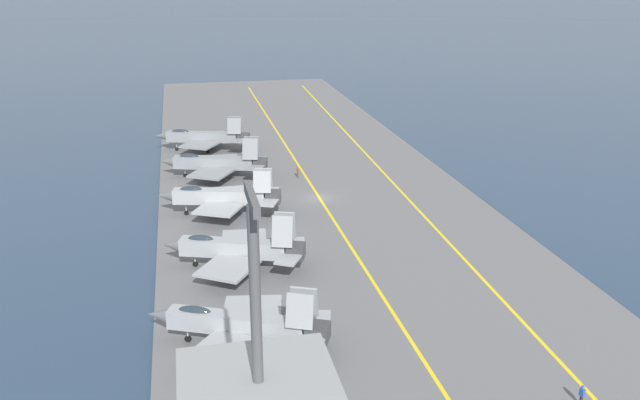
{
  "coord_description": "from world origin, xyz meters",
  "views": [
    {
      "loc": [
        -89.04,
        18.64,
        31.91
      ],
      "look_at": [
        -7.99,
        1.57,
        2.9
      ],
      "focal_mm": 38.0,
      "sensor_mm": 36.0,
      "label": 1
    }
  ],
  "objects_px": {
    "parked_jet_third": "(221,196)",
    "parked_jet_fifth": "(204,137)",
    "parked_jet_nearest": "(240,324)",
    "crew_brown_vest": "(298,171)",
    "parked_jet_second": "(236,248)",
    "parked_jet_fourth": "(216,163)",
    "crew_blue_vest": "(582,394)"
  },
  "relations": [
    {
      "from": "parked_jet_third",
      "to": "parked_jet_fifth",
      "type": "distance_m",
      "value": 33.26
    },
    {
      "from": "parked_jet_third",
      "to": "parked_jet_fifth",
      "type": "bearing_deg",
      "value": 1.26
    },
    {
      "from": "parked_jet_third",
      "to": "parked_jet_nearest",
      "type": "bearing_deg",
      "value": 178.69
    },
    {
      "from": "parked_jet_third",
      "to": "crew_brown_vest",
      "type": "relative_size",
      "value": 9.0
    },
    {
      "from": "parked_jet_second",
      "to": "parked_jet_fourth",
      "type": "distance_m",
      "value": 33.94
    },
    {
      "from": "parked_jet_fifth",
      "to": "parked_jet_second",
      "type": "bearing_deg",
      "value": -178.75
    },
    {
      "from": "parked_jet_nearest",
      "to": "parked_jet_second",
      "type": "distance_m",
      "value": 16.27
    },
    {
      "from": "parked_jet_nearest",
      "to": "parked_jet_fifth",
      "type": "bearing_deg",
      "value": -0.02
    },
    {
      "from": "parked_jet_third",
      "to": "crew_blue_vest",
      "type": "xyz_separation_m",
      "value": [
        -46.59,
        -23.52,
        -1.69
      ]
    },
    {
      "from": "crew_blue_vest",
      "to": "crew_brown_vest",
      "type": "xyz_separation_m",
      "value": [
        60.98,
        10.77,
        0.04
      ]
    },
    {
      "from": "parked_jet_third",
      "to": "crew_brown_vest",
      "type": "distance_m",
      "value": 19.29
    },
    {
      "from": "parked_jet_fourth",
      "to": "parked_jet_nearest",
      "type": "bearing_deg",
      "value": 178.79
    },
    {
      "from": "parked_jet_second",
      "to": "crew_brown_vest",
      "type": "xyz_separation_m",
      "value": [
        31.41,
        -12.39,
        -1.44
      ]
    },
    {
      "from": "crew_brown_vest",
      "to": "parked_jet_fourth",
      "type": "bearing_deg",
      "value": 78.53
    },
    {
      "from": "crew_blue_vest",
      "to": "parked_jet_nearest",
      "type": "bearing_deg",
      "value": 61.22
    },
    {
      "from": "parked_jet_nearest",
      "to": "parked_jet_second",
      "type": "relative_size",
      "value": 1.03
    },
    {
      "from": "parked_jet_second",
      "to": "parked_jet_fourth",
      "type": "bearing_deg",
      "value": 0.1
    },
    {
      "from": "parked_jet_nearest",
      "to": "crew_blue_vest",
      "type": "xyz_separation_m",
      "value": [
        -13.34,
        -24.28,
        -1.38
      ]
    },
    {
      "from": "parked_jet_nearest",
      "to": "parked_jet_third",
      "type": "relative_size",
      "value": 1.0
    },
    {
      "from": "crew_brown_vest",
      "to": "parked_jet_fifth",
      "type": "bearing_deg",
      "value": 35.54
    },
    {
      "from": "parked_jet_second",
      "to": "parked_jet_fifth",
      "type": "distance_m",
      "value": 50.29
    },
    {
      "from": "parked_jet_fifth",
      "to": "crew_brown_vest",
      "type": "distance_m",
      "value": 23.25
    },
    {
      "from": "parked_jet_fifth",
      "to": "crew_brown_vest",
      "type": "relative_size",
      "value": 9.36
    },
    {
      "from": "parked_jet_fourth",
      "to": "parked_jet_fifth",
      "type": "xyz_separation_m",
      "value": [
        16.35,
        1.04,
        0.16
      ]
    },
    {
      "from": "parked_jet_fifth",
      "to": "crew_brown_vest",
      "type": "bearing_deg",
      "value": -144.46
    },
    {
      "from": "parked_jet_nearest",
      "to": "parked_jet_fourth",
      "type": "xyz_separation_m",
      "value": [
        50.17,
        -1.06,
        0.1
      ]
    },
    {
      "from": "parked_jet_fourth",
      "to": "parked_jet_fifth",
      "type": "bearing_deg",
      "value": 3.63
    },
    {
      "from": "parked_jet_third",
      "to": "crew_brown_vest",
      "type": "bearing_deg",
      "value": -41.55
    },
    {
      "from": "crew_blue_vest",
      "to": "parked_jet_second",
      "type": "bearing_deg",
      "value": 38.07
    },
    {
      "from": "parked_jet_second",
      "to": "parked_jet_fourth",
      "type": "xyz_separation_m",
      "value": [
        33.94,
        0.06,
        0.01
      ]
    },
    {
      "from": "parked_jet_fourth",
      "to": "parked_jet_third",
      "type": "bearing_deg",
      "value": 178.97
    },
    {
      "from": "parked_jet_third",
      "to": "parked_jet_fourth",
      "type": "bearing_deg",
      "value": -1.03
    }
  ]
}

